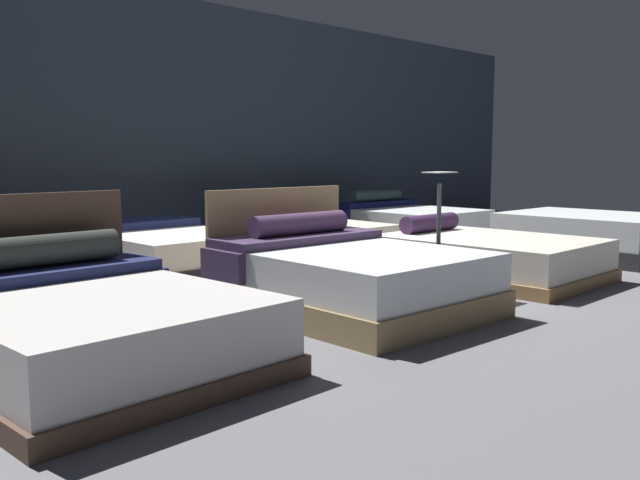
% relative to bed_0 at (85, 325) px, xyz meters
% --- Properties ---
extents(ground_plane, '(18.00, 18.00, 0.02)m').
position_rel_bed_0_xyz_m(ground_plane, '(3.30, 0.95, -0.27)').
color(ground_plane, slate).
extents(showroom_back_wall, '(18.00, 0.06, 3.50)m').
position_rel_bed_0_xyz_m(showroom_back_wall, '(3.30, 4.78, 1.49)').
color(showroom_back_wall, '#333D4C').
rests_on(showroom_back_wall, ground_plane).
extents(bed_0, '(1.74, 2.05, 1.01)m').
position_rel_bed_0_xyz_m(bed_0, '(0.00, 0.00, 0.00)').
color(bed_0, '#503A2C').
rests_on(bed_0, ground_plane).
extents(bed_1, '(1.72, 2.05, 0.97)m').
position_rel_bed_0_xyz_m(bed_1, '(2.24, -0.06, 0.02)').
color(bed_1, '#91764E').
rests_on(bed_1, ground_plane).
extents(bed_2, '(1.57, 2.12, 0.62)m').
position_rel_bed_0_xyz_m(bed_2, '(4.39, -0.05, -0.04)').
color(bed_2, '#976F45').
rests_on(bed_2, ground_plane).
extents(bed_3, '(1.59, 1.93, 0.54)m').
position_rel_bed_0_xyz_m(bed_3, '(6.61, -0.10, 0.01)').
color(bed_3, '#28292C').
rests_on(bed_3, ground_plane).
extents(bed_5, '(1.58, 1.94, 0.52)m').
position_rel_bed_0_xyz_m(bed_5, '(2.21, 2.66, -0.03)').
color(bed_5, black).
rests_on(bed_5, ground_plane).
extents(bed_6, '(1.52, 2.05, 0.77)m').
position_rel_bed_0_xyz_m(bed_6, '(4.41, 2.67, -0.05)').
color(bed_6, '#95764D').
rests_on(bed_6, ground_plane).
extents(bed_7, '(1.78, 2.03, 0.72)m').
position_rel_bed_0_xyz_m(bed_7, '(6.58, 2.70, -0.01)').
color(bed_7, '#54515B').
rests_on(bed_7, ground_plane).
extents(price_sign, '(0.28, 0.24, 1.12)m').
position_rel_bed_0_xyz_m(price_sign, '(3.30, -0.20, 0.18)').
color(price_sign, '#3F3F44').
rests_on(price_sign, ground_plane).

